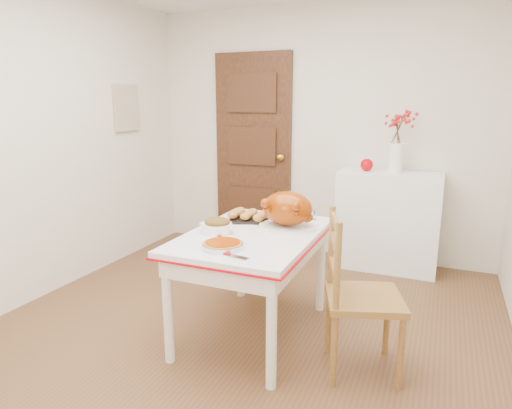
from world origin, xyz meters
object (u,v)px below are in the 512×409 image
at_px(chair_oak, 364,295).
at_px(pumpkin_pie, 223,244).
at_px(sideboard, 387,221).
at_px(kitchen_table, 253,284).
at_px(turkey_platter, 288,210).

bearing_deg(chair_oak, pumpkin_pie, 86.24).
bearing_deg(sideboard, chair_oak, -87.25).
distance_m(sideboard, kitchen_table, 1.78).
relative_size(chair_oak, pumpkin_pie, 3.91).
bearing_deg(turkey_platter, chair_oak, -20.45).
bearing_deg(chair_oak, sideboard, -15.85).
height_order(kitchen_table, pumpkin_pie, pumpkin_pie).
relative_size(turkey_platter, pumpkin_pie, 1.63).
relative_size(sideboard, chair_oak, 0.97).
xyz_separation_m(sideboard, turkey_platter, (-0.50, -1.45, 0.38)).
bearing_deg(kitchen_table, chair_oak, -10.97).
bearing_deg(turkey_platter, kitchen_table, -123.12).
xyz_separation_m(sideboard, pumpkin_pie, (-0.71, -2.00, 0.28)).
height_order(sideboard, kitchen_table, sideboard).
height_order(kitchen_table, chair_oak, chair_oak).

